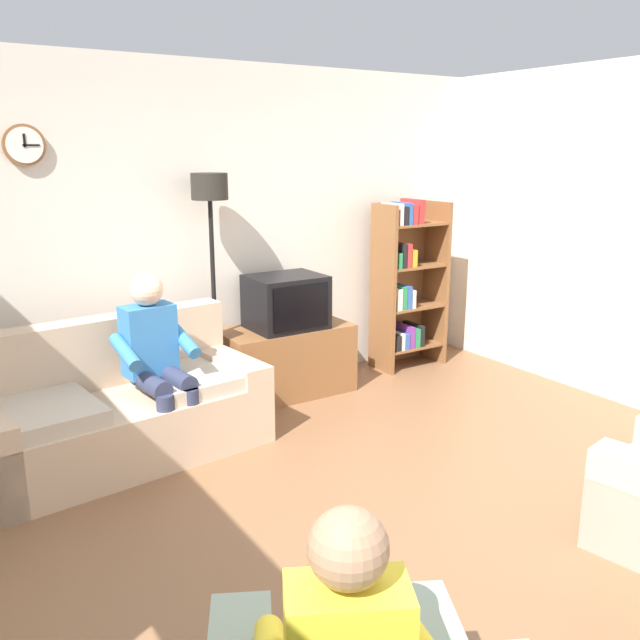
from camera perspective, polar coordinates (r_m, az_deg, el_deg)
The scene contains 8 objects.
ground_plane at distance 3.79m, azimuth 6.57°, elevation -18.04°, with size 12.00×12.00×0.00m, color brown.
back_wall_assembly at distance 5.55m, azimuth -10.70°, elevation 7.14°, with size 6.20×0.17×2.70m.
couch at distance 4.72m, azimuth -16.83°, elevation -7.53°, with size 1.99×1.09×0.90m.
tv_stand at distance 5.68m, azimuth -2.97°, elevation -3.45°, with size 1.10×0.56×0.58m.
tv at distance 5.52m, azimuth -2.91°, elevation 1.55°, with size 0.60×0.49×0.44m.
bookshelf at distance 6.34m, azimuth 7.21°, elevation 3.14°, with size 0.68×0.36×1.59m.
floor_lamp at distance 5.26m, azimuth -9.26°, elevation 7.91°, with size 0.28×0.28×1.85m.
person_on_couch at distance 4.57m, azimuth -13.73°, elevation -2.94°, with size 0.54×0.57×1.24m.
Camera 1 is at (-2.06, -2.45, 2.02)m, focal length 37.59 mm.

